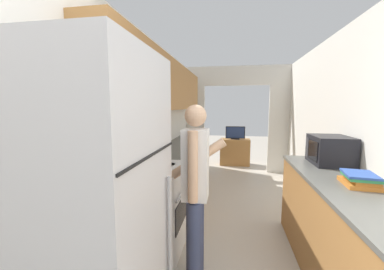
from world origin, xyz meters
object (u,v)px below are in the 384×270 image
Objects in this scene: book_stack at (360,180)px; tv_cabinet at (235,152)px; television at (235,133)px; refrigerator at (88,226)px; person at (195,192)px; microwave at (330,150)px; range_oven at (153,209)px.

book_stack is 0.42× the size of tv_cabinet.
book_stack is 4.35m from television.
refrigerator is 1.17× the size of person.
microwave is 3.75m from tv_cabinet.
range_oven is 1.38× the size of tv_cabinet.
television is (-0.99, 3.50, -0.22)m from microwave.
television is at bearing 102.64° from book_stack.
tv_cabinet is at bearing 105.70° from microwave.
person is 1.65m from microwave.
television is at bearing 77.28° from range_oven.
microwave is (1.37, 0.89, 0.24)m from person.
person is 4.84× the size of book_stack.
microwave is (1.83, 1.69, 0.16)m from refrigerator.
person is 3.30× the size of microwave.
tv_cabinet is (-0.99, 3.54, -0.74)m from microwave.
tv_cabinet is at bearing 77.41° from range_oven.
person is (0.53, -0.40, 0.37)m from range_oven.
book_stack is at bearing 27.87° from refrigerator.
book_stack is at bearing -77.48° from tv_cabinet.
range_oven is 1.94m from book_stack.
person reaches higher than microwave.
book_stack is at bearing -8.09° from range_oven.
refrigerator reaches higher than person.
microwave is (1.89, 0.48, 0.62)m from range_oven.
person is 4.40m from television.
book_stack is at bearing -77.36° from television.
refrigerator reaches higher than tv_cabinet.
range_oven is (-0.06, 1.21, -0.45)m from refrigerator.
television is at bearing 80.85° from refrigerator.
person is at bearing -94.83° from television.
microwave is 0.62× the size of tv_cabinet.
microwave reaches higher than range_oven.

